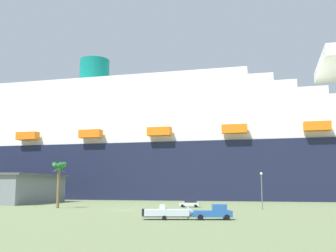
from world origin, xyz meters
TOP-DOWN VIEW (x-y plane):
  - ground_plane at (0.00, 30.00)m, footprint 600.00×600.00m
  - cruise_ship at (-3.44, 69.70)m, footprint 257.09×53.08m
  - pickup_truck at (19.49, -20.81)m, footprint 5.85×2.97m
  - small_boat_on_trailer at (13.41, -21.78)m, footprint 8.89×3.05m
  - palm_tree at (-16.06, 4.59)m, footprint 3.42×3.63m
  - street_lamp at (27.92, 5.97)m, footprint 0.56×0.56m
  - parked_car_silver_sedan at (12.20, 13.00)m, footprint 4.69×2.27m

SIDE VIEW (x-z plane):
  - ground_plane at x=0.00m, z-range 0.00..0.00m
  - parked_car_silver_sedan at x=12.20m, z-range 0.04..1.62m
  - small_boat_on_trailer at x=13.41m, z-range -0.12..2.03m
  - pickup_truck at x=19.49m, z-range -0.06..2.14m
  - street_lamp at x=27.92m, z-range 1.19..8.81m
  - palm_tree at x=-16.06m, z-range 2.88..13.05m
  - cruise_ship at x=-3.44m, z-range -12.19..48.76m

